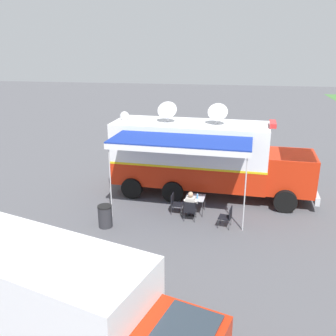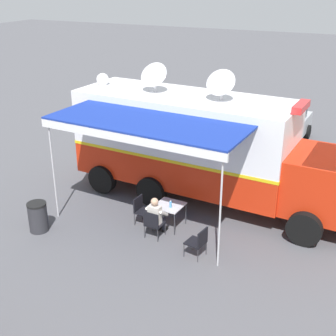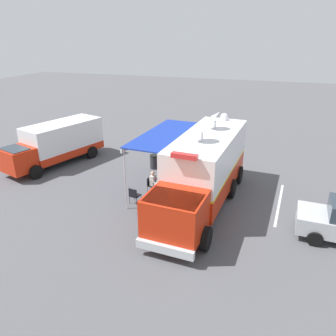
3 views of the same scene
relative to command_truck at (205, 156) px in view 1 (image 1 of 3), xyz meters
name	(u,v)px [view 1 (image 1 of 3)]	position (x,y,z in m)	size (l,w,h in m)	color
ground_plane	(189,193)	(-0.08, -0.75, -1.95)	(100.00, 100.00, 0.00)	#515156
lot_stripe	(188,168)	(-3.83, -1.23, -1.94)	(0.12, 4.80, 0.01)	silver
command_truck	(205,156)	(0.00, 0.00, 0.00)	(5.20, 9.62, 4.53)	red
folding_table	(195,198)	(2.15, -0.23, -1.27)	(0.85, 0.85, 0.73)	silver
water_bottle	(197,196)	(2.28, -0.13, -1.11)	(0.07, 0.07, 0.22)	#4C99D8
folding_chair_at_table	(190,209)	(2.95, -0.37, -1.43)	(0.51, 0.51, 0.87)	black
folding_chair_beside_table	(175,202)	(2.34, -1.07, -1.43)	(0.51, 0.51, 0.87)	black
folding_chair_spare_by_truck	(227,216)	(3.28, 1.17, -1.43)	(0.56, 0.56, 0.87)	black
seated_responder	(191,204)	(2.76, -0.36, -1.30)	(0.68, 0.57, 1.25)	silver
trash_bin	(105,216)	(4.03, -3.65, -1.49)	(0.57, 0.57, 0.91)	#2D2D33
support_truck	(61,308)	(10.47, -2.46, -0.56)	(3.90, 7.10, 2.70)	white
car_behind_truck	(231,143)	(-6.65, 1.24, -1.07)	(4.28, 2.17, 1.76)	#B2B5BA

